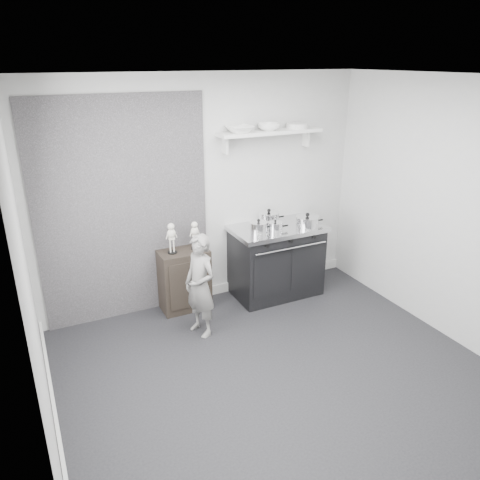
{
  "coord_description": "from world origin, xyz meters",
  "views": [
    {
      "loc": [
        -1.95,
        -3.17,
        2.83
      ],
      "look_at": [
        0.06,
        0.95,
        1.04
      ],
      "focal_mm": 35.0,
      "sensor_mm": 36.0,
      "label": 1
    }
  ],
  "objects": [
    {
      "name": "skeleton_full",
      "position": [
        -0.49,
        1.61,
        0.95
      ],
      "size": [
        0.12,
        0.07,
        0.41
      ],
      "primitive_type": null,
      "color": "silver",
      "rests_on": "side_cabinet"
    },
    {
      "name": "plate_stack",
      "position": [
        1.16,
        1.67,
        2.07
      ],
      "size": [
        0.26,
        0.26,
        0.06
      ],
      "primitive_type": "cylinder",
      "color": "silver",
      "rests_on": "wall_shelf"
    },
    {
      "name": "stove",
      "position": [
        0.82,
        1.48,
        0.46
      ],
      "size": [
        1.13,
        0.7,
        0.91
      ],
      "color": "black",
      "rests_on": "ground"
    },
    {
      "name": "pot_front_left",
      "position": [
        0.5,
        1.37,
        0.98
      ],
      "size": [
        0.3,
        0.21,
        0.18
      ],
      "color": "white",
      "rests_on": "stove"
    },
    {
      "name": "pot_front_center",
      "position": [
        0.7,
        1.33,
        0.97
      ],
      "size": [
        0.26,
        0.18,
        0.15
      ],
      "color": "white",
      "rests_on": "stove"
    },
    {
      "name": "room_shell",
      "position": [
        -0.09,
        0.15,
        1.64
      ],
      "size": [
        4.02,
        3.62,
        2.71
      ],
      "color": "#B4B4B1",
      "rests_on": "ground"
    },
    {
      "name": "bowl_large",
      "position": [
        0.4,
        1.67,
        2.08
      ],
      "size": [
        0.32,
        0.32,
        0.08
      ],
      "primitive_type": "imported",
      "color": "white",
      "rests_on": "wall_shelf"
    },
    {
      "name": "skeleton_torso",
      "position": [
        -0.21,
        1.61,
        0.94
      ],
      "size": [
        0.11,
        0.07,
        0.39
      ],
      "primitive_type": null,
      "color": "silver",
      "rests_on": "side_cabinet"
    },
    {
      "name": "pot_back_left",
      "position": [
        0.77,
        1.61,
        0.98
      ],
      "size": [
        0.34,
        0.26,
        0.2
      ],
      "color": "white",
      "rests_on": "stove"
    },
    {
      "name": "bowl_small",
      "position": [
        0.78,
        1.67,
        2.08
      ],
      "size": [
        0.26,
        0.26,
        0.08
      ],
      "primitive_type": "imported",
      "color": "white",
      "rests_on": "wall_shelf"
    },
    {
      "name": "child",
      "position": [
        -0.38,
        1.01,
        0.57
      ],
      "size": [
        0.4,
        0.48,
        1.14
      ],
      "primitive_type": "imported",
      "rotation": [
        0.0,
        0.0,
        -1.23
      ],
      "color": "slate",
      "rests_on": "ground"
    },
    {
      "name": "ground",
      "position": [
        0.0,
        0.0,
        0.0
      ],
      "size": [
        4.0,
        4.0,
        0.0
      ],
      "primitive_type": "plane",
      "color": "black",
      "rests_on": "ground"
    },
    {
      "name": "pot_front_right",
      "position": [
        1.14,
        1.3,
        0.97
      ],
      "size": [
        0.36,
        0.28,
        0.18
      ],
      "color": "white",
      "rests_on": "stove"
    },
    {
      "name": "wall_shelf",
      "position": [
        0.8,
        1.68,
        2.01
      ],
      "size": [
        1.3,
        0.26,
        0.24
      ],
      "color": "silver",
      "rests_on": "room_shell"
    },
    {
      "name": "side_cabinet",
      "position": [
        -0.36,
        1.61,
        0.37
      ],
      "size": [
        0.57,
        0.33,
        0.74
      ],
      "primitive_type": "cube",
      "color": "black",
      "rests_on": "ground"
    }
  ]
}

